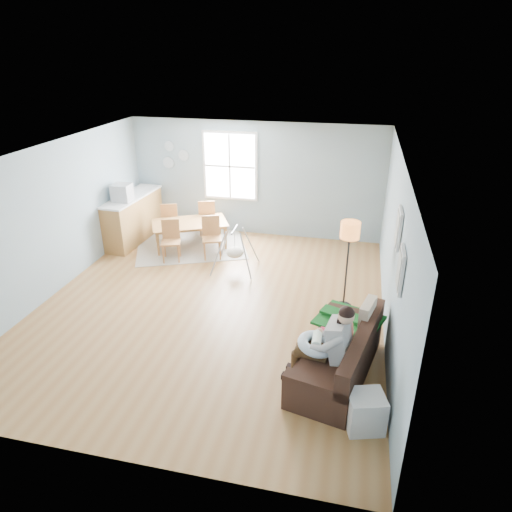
% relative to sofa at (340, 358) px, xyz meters
% --- Properties ---
extents(room, '(8.40, 9.40, 3.90)m').
position_rel_sofa_xyz_m(room, '(-2.35, 1.46, 2.14)').
color(room, '#966335').
extents(window, '(1.32, 0.08, 1.62)m').
position_rel_sofa_xyz_m(window, '(-2.95, 4.92, 1.37)').
color(window, silver).
rests_on(window, room).
extents(pictures, '(0.05, 1.34, 0.74)m').
position_rel_sofa_xyz_m(pictures, '(0.62, 0.41, 1.57)').
color(pictures, silver).
rests_on(pictures, room).
extents(wall_plates, '(0.67, 0.02, 0.66)m').
position_rel_sofa_xyz_m(wall_plates, '(-4.35, 4.93, 1.55)').
color(wall_plates, '#96A8B4').
rests_on(wall_plates, room).
extents(sofa, '(1.26, 2.11, 0.80)m').
position_rel_sofa_xyz_m(sofa, '(0.00, 0.00, 0.00)').
color(sofa, black).
rests_on(sofa, room).
extents(green_throw, '(1.12, 1.05, 0.04)m').
position_rel_sofa_xyz_m(green_throw, '(0.07, 0.66, 0.23)').
color(green_throw, '#135727').
rests_on(green_throw, sofa).
extents(beige_pillow, '(0.25, 0.50, 0.48)m').
position_rel_sofa_xyz_m(beige_pillow, '(0.31, 0.46, 0.44)').
color(beige_pillow, tan).
rests_on(beige_pillow, sofa).
extents(father, '(0.95, 0.51, 1.29)m').
position_rel_sofa_xyz_m(father, '(-0.18, -0.25, 0.41)').
color(father, '#959598').
rests_on(father, sofa).
extents(nursing_pillow, '(0.58, 0.56, 0.21)m').
position_rel_sofa_xyz_m(nursing_pillow, '(-0.33, -0.21, 0.34)').
color(nursing_pillow, silver).
rests_on(nursing_pillow, father).
extents(infant, '(0.13, 0.36, 0.13)m').
position_rel_sofa_xyz_m(infant, '(-0.33, -0.18, 0.42)').
color(infant, white).
rests_on(infant, nursing_pillow).
extents(toddler, '(0.52, 0.31, 0.79)m').
position_rel_sofa_xyz_m(toddler, '(-0.03, 0.20, 0.39)').
color(toddler, silver).
rests_on(toddler, sofa).
extents(floor_lamp, '(0.32, 0.32, 1.61)m').
position_rel_sofa_xyz_m(floor_lamp, '(-0.04, 1.88, 1.05)').
color(floor_lamp, black).
rests_on(floor_lamp, room).
extents(storage_cube, '(0.53, 0.49, 0.48)m').
position_rel_sofa_xyz_m(storage_cube, '(0.34, -0.92, -0.04)').
color(storage_cube, silver).
rests_on(storage_cube, room).
extents(rug, '(2.95, 2.63, 0.01)m').
position_rel_sofa_xyz_m(rug, '(-3.61, 3.81, -0.28)').
color(rug, '#9F9B91').
rests_on(rug, room).
extents(dining_table, '(1.91, 1.59, 0.59)m').
position_rel_sofa_xyz_m(dining_table, '(-3.61, 3.81, 0.01)').
color(dining_table, brown).
rests_on(dining_table, rug).
extents(chair_sw, '(0.50, 0.50, 0.88)m').
position_rel_sofa_xyz_m(chair_sw, '(-3.78, 3.09, 0.21)').
color(chair_sw, '#955D33').
rests_on(chair_sw, rug).
extents(chair_se, '(0.53, 0.53, 0.91)m').
position_rel_sofa_xyz_m(chair_se, '(-2.98, 3.43, 0.23)').
color(chair_se, '#955D33').
rests_on(chair_se, rug).
extents(chair_nw, '(0.51, 0.51, 0.89)m').
position_rel_sofa_xyz_m(chair_nw, '(-4.25, 4.20, 0.22)').
color(chair_nw, '#955D33').
rests_on(chair_nw, rug).
extents(chair_ne, '(0.53, 0.53, 0.91)m').
position_rel_sofa_xyz_m(chair_ne, '(-3.45, 4.53, 0.24)').
color(chair_ne, '#955D33').
rests_on(chair_ne, rug).
extents(counter, '(0.69, 1.98, 1.09)m').
position_rel_sofa_xyz_m(counter, '(-5.05, 3.91, 0.27)').
color(counter, brown).
rests_on(counter, room).
extents(monitor, '(0.41, 0.39, 0.37)m').
position_rel_sofa_xyz_m(monitor, '(-5.06, 3.54, 1.00)').
color(monitor, '#A6A6AA').
rests_on(monitor, counter).
extents(baby_swing, '(0.91, 0.92, 0.89)m').
position_rel_sofa_xyz_m(baby_swing, '(-2.31, 2.91, 0.12)').
color(baby_swing, '#A6A6AA').
rests_on(baby_swing, room).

